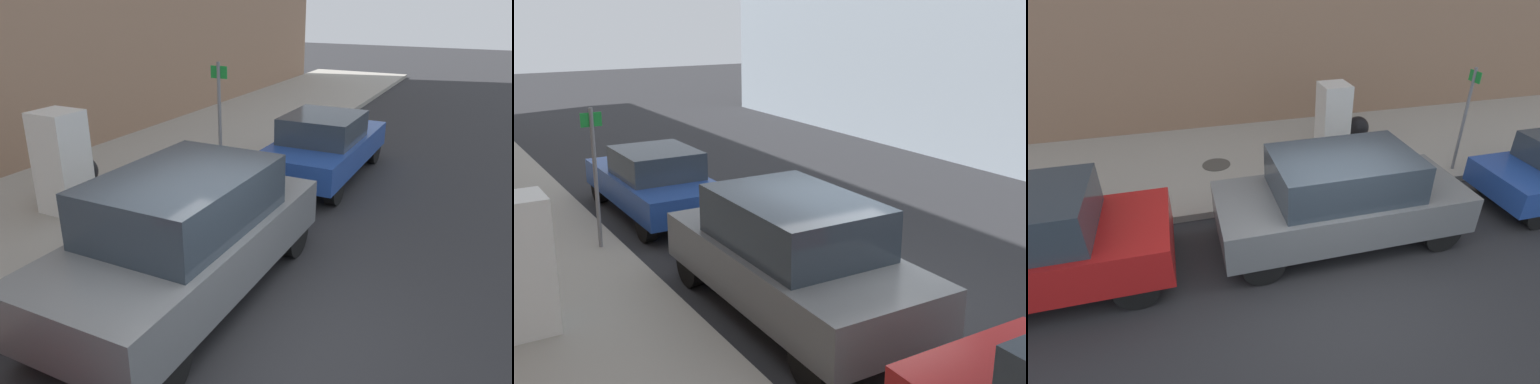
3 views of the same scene
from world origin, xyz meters
TOP-DOWN VIEW (x-y plane):
  - ground_plane at (0.00, 0.00)m, footprint 80.00×80.00m
  - sidewalk_slab at (-4.53, 0.00)m, footprint 4.74×44.00m
  - discarded_refrigerator at (-4.28, 1.51)m, footprint 0.76×0.72m
  - manhole_cover at (-4.27, -1.57)m, footprint 0.70×0.70m
  - street_sign_post at (-2.55, 4.06)m, footprint 0.36×0.07m
  - trash_bag at (-4.94, 2.56)m, footprint 0.63×0.63m
  - parked_suv_gray at (-0.88, 0.37)m, footprint 1.90×4.54m

SIDE VIEW (x-z plane):
  - ground_plane at x=0.00m, z-range 0.00..0.00m
  - sidewalk_slab at x=-4.53m, z-range 0.00..0.16m
  - manhole_cover at x=-4.27m, z-range 0.16..0.17m
  - trash_bag at x=-4.94m, z-range 0.16..0.79m
  - parked_suv_gray at x=-0.88m, z-range 0.03..1.78m
  - discarded_refrigerator at x=-4.28m, z-range 0.16..1.98m
  - street_sign_post at x=-2.55m, z-range 0.31..2.77m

